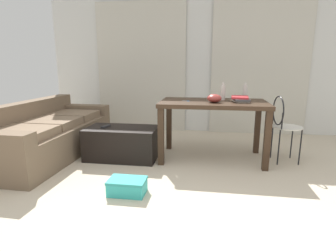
{
  "coord_description": "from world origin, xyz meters",
  "views": [
    {
      "loc": [
        0.21,
        -1.9,
        1.2
      ],
      "look_at": [
        -0.32,
        1.52,
        0.42
      ],
      "focal_mm": 28.77,
      "sensor_mm": 36.0,
      "label": 1
    }
  ],
  "objects_px": {
    "bottle_far": "(223,92)",
    "craft_table": "(213,110)",
    "coffee_table": "(122,143)",
    "bowl": "(214,98)",
    "scissors": "(187,101)",
    "tv_remote_primary": "(106,126)",
    "couch": "(46,135)",
    "bottle_near": "(245,92)",
    "book_stack": "(240,99)",
    "wire_chair": "(283,121)",
    "shoebox": "(127,186)"
  },
  "relations": [
    {
      "from": "craft_table",
      "to": "book_stack",
      "type": "xyz_separation_m",
      "value": [
        0.33,
        0.01,
        0.14
      ]
    },
    {
      "from": "coffee_table",
      "to": "book_stack",
      "type": "distance_m",
      "value": 1.61
    },
    {
      "from": "bottle_near",
      "to": "bottle_far",
      "type": "distance_m",
      "value": 0.34
    },
    {
      "from": "couch",
      "to": "bottle_near",
      "type": "distance_m",
      "value": 2.74
    },
    {
      "from": "bottle_near",
      "to": "book_stack",
      "type": "distance_m",
      "value": 0.31
    },
    {
      "from": "coffee_table",
      "to": "bowl",
      "type": "height_order",
      "value": "bowl"
    },
    {
      "from": "couch",
      "to": "book_stack",
      "type": "height_order",
      "value": "book_stack"
    },
    {
      "from": "bottle_near",
      "to": "scissors",
      "type": "distance_m",
      "value": 0.83
    },
    {
      "from": "wire_chair",
      "to": "bottle_near",
      "type": "distance_m",
      "value": 0.62
    },
    {
      "from": "craft_table",
      "to": "scissors",
      "type": "height_order",
      "value": "scissors"
    },
    {
      "from": "book_stack",
      "to": "shoebox",
      "type": "distance_m",
      "value": 1.76
    },
    {
      "from": "couch",
      "to": "tv_remote_primary",
      "type": "bearing_deg",
      "value": 1.47
    },
    {
      "from": "bottle_near",
      "to": "bowl",
      "type": "height_order",
      "value": "bottle_near"
    },
    {
      "from": "bowl",
      "to": "bottle_near",
      "type": "bearing_deg",
      "value": 45.19
    },
    {
      "from": "wire_chair",
      "to": "bowl",
      "type": "xyz_separation_m",
      "value": [
        -0.85,
        -0.13,
        0.28
      ]
    },
    {
      "from": "wire_chair",
      "to": "craft_table",
      "type": "bearing_deg",
      "value": -178.89
    },
    {
      "from": "tv_remote_primary",
      "to": "scissors",
      "type": "bearing_deg",
      "value": 24.43
    },
    {
      "from": "coffee_table",
      "to": "shoebox",
      "type": "bearing_deg",
      "value": -69.45
    },
    {
      "from": "wire_chair",
      "to": "bottle_far",
      "type": "height_order",
      "value": "bottle_far"
    },
    {
      "from": "craft_table",
      "to": "scissors",
      "type": "relative_size",
      "value": 13.55
    },
    {
      "from": "bowl",
      "to": "book_stack",
      "type": "bearing_deg",
      "value": 20.25
    },
    {
      "from": "wire_chair",
      "to": "shoebox",
      "type": "relative_size",
      "value": 2.37
    },
    {
      "from": "craft_table",
      "to": "tv_remote_primary",
      "type": "height_order",
      "value": "craft_table"
    },
    {
      "from": "scissors",
      "to": "shoebox",
      "type": "xyz_separation_m",
      "value": [
        -0.46,
        -1.11,
        -0.68
      ]
    },
    {
      "from": "couch",
      "to": "coffee_table",
      "type": "height_order",
      "value": "couch"
    },
    {
      "from": "bottle_near",
      "to": "shoebox",
      "type": "xyz_separation_m",
      "value": [
        -1.21,
        -1.45,
        -0.78
      ]
    },
    {
      "from": "coffee_table",
      "to": "tv_remote_primary",
      "type": "xyz_separation_m",
      "value": [
        -0.21,
        -0.01,
        0.22
      ]
    },
    {
      "from": "tv_remote_primary",
      "to": "couch",
      "type": "bearing_deg",
      "value": -162.09
    },
    {
      "from": "couch",
      "to": "craft_table",
      "type": "height_order",
      "value": "craft_table"
    },
    {
      "from": "couch",
      "to": "tv_remote_primary",
      "type": "height_order",
      "value": "couch"
    },
    {
      "from": "scissors",
      "to": "tv_remote_primary",
      "type": "distance_m",
      "value": 1.1
    },
    {
      "from": "wire_chair",
      "to": "scissors",
      "type": "distance_m",
      "value": 1.22
    },
    {
      "from": "craft_table",
      "to": "scissors",
      "type": "xyz_separation_m",
      "value": [
        -0.33,
        -0.03,
        0.11
      ]
    },
    {
      "from": "bottle_far",
      "to": "craft_table",
      "type": "bearing_deg",
      "value": -128.96
    },
    {
      "from": "wire_chair",
      "to": "scissors",
      "type": "height_order",
      "value": "wire_chair"
    },
    {
      "from": "craft_table",
      "to": "book_stack",
      "type": "distance_m",
      "value": 0.36
    },
    {
      "from": "bottle_near",
      "to": "book_stack",
      "type": "bearing_deg",
      "value": -107.11
    },
    {
      "from": "couch",
      "to": "scissors",
      "type": "relative_size",
      "value": 21.42
    },
    {
      "from": "book_stack",
      "to": "tv_remote_primary",
      "type": "height_order",
      "value": "book_stack"
    },
    {
      "from": "scissors",
      "to": "bottle_near",
      "type": "bearing_deg",
      "value": 24.0
    },
    {
      "from": "couch",
      "to": "wire_chair",
      "type": "xyz_separation_m",
      "value": [
        3.07,
        0.22,
        0.24
      ]
    },
    {
      "from": "couch",
      "to": "craft_table",
      "type": "distance_m",
      "value": 2.25
    },
    {
      "from": "bottle_near",
      "to": "bowl",
      "type": "distance_m",
      "value": 0.58
    },
    {
      "from": "coffee_table",
      "to": "book_stack",
      "type": "bearing_deg",
      "value": 6.89
    },
    {
      "from": "tv_remote_primary",
      "to": "craft_table",
      "type": "bearing_deg",
      "value": 23.84
    },
    {
      "from": "bottle_near",
      "to": "bottle_far",
      "type": "height_order",
      "value": "bottle_far"
    },
    {
      "from": "couch",
      "to": "bottle_far",
      "type": "xyz_separation_m",
      "value": [
        2.33,
        0.35,
        0.57
      ]
    },
    {
      "from": "couch",
      "to": "wire_chair",
      "type": "distance_m",
      "value": 3.09
    },
    {
      "from": "wire_chair",
      "to": "book_stack",
      "type": "relative_size",
      "value": 2.66
    },
    {
      "from": "bottle_far",
      "to": "shoebox",
      "type": "bearing_deg",
      "value": -125.33
    }
  ]
}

